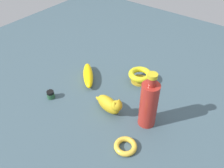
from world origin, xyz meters
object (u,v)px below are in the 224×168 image
Objects in this scene: cat_figurine at (110,104)px; banana at (88,75)px; bottle_tall at (149,104)px; nail_polish_jar at (51,95)px; bangle at (125,146)px; bowl at (140,75)px.

cat_figurine is 0.81× the size of banana.
nail_polish_jar is (-0.13, 0.41, -0.08)m from bottle_tall.
bangle is 0.17m from bottle_tall.
bottle_tall reaches higher than bowl.
bangle is 0.41m from nail_polish_jar.
nail_polish_jar reaches higher than bangle.
bowl is 0.59× the size of banana.
banana is at bearing 79.46° from bottle_tall.
bangle is 0.35× the size of bottle_tall.
cat_figurine is 0.17m from bottle_tall.
bowl is 0.25m from banana.
nail_polish_jar is at bearing 107.75° from bottle_tall.
bowl is 0.42m from nail_polish_jar.
bottle_tall is 0.44m from nail_polish_jar.
bowl is 1.33× the size of bangle.
cat_figurine is at bearing -178.37° from bowl.
bottle_tall is at bearing -141.98° from bowl.
bottle_tall is (-0.07, -0.37, 0.08)m from banana.
bowl is at bearing 38.02° from bottle_tall.
cat_figurine is 0.63× the size of bottle_tall.
cat_figurine is 0.24m from banana.
cat_figurine is 0.27m from nail_polish_jar.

